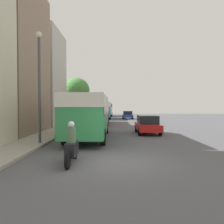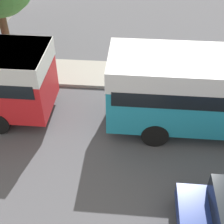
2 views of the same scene
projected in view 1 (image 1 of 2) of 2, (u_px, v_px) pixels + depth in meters
ground_plane at (112, 162)px, 9.17m from camera, size 120.00×120.00×0.00m
building_midblock at (7, 60)px, 17.90m from camera, size 5.01×7.14×12.33m
building_far_terrace at (34, 79)px, 25.54m from camera, size 6.26×6.59×11.05m
bus_lead at (89, 111)px, 15.93m from camera, size 2.59×9.49×3.05m
bus_following at (99, 109)px, 28.95m from camera, size 2.49×10.01×2.98m
bus_third_in_line at (104, 108)px, 40.87m from camera, size 2.55×9.37×3.06m
bus_rear at (107, 108)px, 52.39m from camera, size 2.53×9.74×2.99m
motorcycle_behind_lead at (72, 147)px, 8.80m from camera, size 0.38×2.24×1.73m
car_crossing at (148, 124)px, 18.61m from camera, size 1.87×4.16×1.55m
car_far_curb at (128, 115)px, 40.45m from camera, size 1.92×3.84×1.47m
pedestrian_near_curb at (91, 112)px, 54.01m from camera, size 0.38×0.38×1.62m
street_tree at (77, 90)px, 31.09m from camera, size 3.60×3.60×6.28m
lamp_post at (39, 78)px, 12.89m from camera, size 0.36×0.36×6.58m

